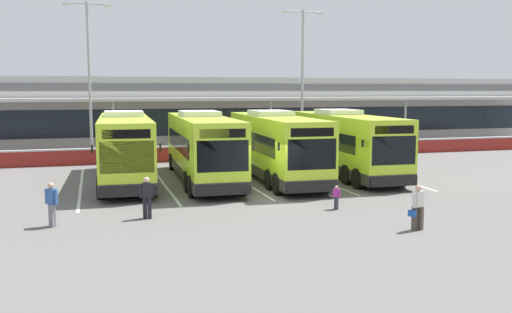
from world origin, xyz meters
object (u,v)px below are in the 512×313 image
(pedestrian_with_handbag, at_px, (418,206))
(pedestrian_child, at_px, (336,196))
(coach_bus_right_centre, at_px, (344,144))
(pedestrian_in_dark_coat, at_px, (147,196))
(coach_bus_centre, at_px, (275,147))
(coach_bus_leftmost, at_px, (125,149))
(lamp_post_west, at_px, (89,70))
(lamp_post_centre, at_px, (302,72))
(coach_bus_left_centre, at_px, (202,148))
(pedestrian_near_bin, at_px, (52,203))

(pedestrian_with_handbag, relative_size, pedestrian_child, 1.61)
(coach_bus_right_centre, xyz_separation_m, pedestrian_child, (-4.43, -8.68, -1.24))
(pedestrian_in_dark_coat, bearing_deg, coach_bus_centre, 44.94)
(coach_bus_leftmost, xyz_separation_m, pedestrian_in_dark_coat, (0.30, -9.05, -0.91))
(coach_bus_leftmost, bearing_deg, coach_bus_centre, -9.23)
(lamp_post_west, bearing_deg, lamp_post_centre, -1.75)
(coach_bus_right_centre, xyz_separation_m, pedestrian_with_handbag, (-3.12, -12.63, -0.93))
(coach_bus_centre, relative_size, pedestrian_with_handbag, 7.56)
(coach_bus_leftmost, distance_m, coach_bus_left_centre, 4.14)
(pedestrian_in_dark_coat, xyz_separation_m, pedestrian_near_bin, (-3.43, -0.32, 0.00))
(pedestrian_child, height_order, pedestrian_near_bin, pedestrian_near_bin)
(coach_bus_right_centre, height_order, lamp_post_centre, lamp_post_centre)
(coach_bus_left_centre, relative_size, pedestrian_with_handbag, 7.56)
(coach_bus_centre, xyz_separation_m, pedestrian_in_dark_coat, (-7.76, -7.74, -0.91))
(coach_bus_left_centre, bearing_deg, pedestrian_with_handbag, -67.57)
(coach_bus_leftmost, relative_size, coach_bus_right_centre, 1.00)
(pedestrian_with_handbag, bearing_deg, lamp_post_centre, 78.65)
(coach_bus_centre, height_order, pedestrian_with_handbag, coach_bus_centre)
(coach_bus_right_centre, bearing_deg, lamp_post_west, 141.09)
(coach_bus_left_centre, height_order, pedestrian_with_handbag, coach_bus_left_centre)
(pedestrian_with_handbag, bearing_deg, pedestrian_in_dark_coat, 153.46)
(pedestrian_child, bearing_deg, pedestrian_in_dark_coat, 175.95)
(pedestrian_with_handbag, xyz_separation_m, lamp_post_centre, (4.73, 23.58, 5.43))
(lamp_post_west, bearing_deg, pedestrian_child, -64.16)
(lamp_post_west, bearing_deg, coach_bus_centre, -50.35)
(coach_bus_centre, height_order, coach_bus_right_centre, same)
(coach_bus_centre, height_order, lamp_post_centre, lamp_post_centre)
(coach_bus_leftmost, distance_m, pedestrian_child, 12.56)
(coach_bus_left_centre, distance_m, lamp_post_centre, 15.43)
(coach_bus_leftmost, bearing_deg, pedestrian_near_bin, -108.47)
(coach_bus_right_centre, height_order, pedestrian_with_handbag, coach_bus_right_centre)
(coach_bus_leftmost, relative_size, lamp_post_centre, 1.11)
(lamp_post_west, bearing_deg, coach_bus_left_centre, -62.95)
(pedestrian_with_handbag, relative_size, lamp_post_centre, 0.15)
(coach_bus_right_centre, bearing_deg, coach_bus_leftmost, 175.76)
(coach_bus_left_centre, height_order, pedestrian_child, coach_bus_left_centre)
(coach_bus_left_centre, relative_size, pedestrian_child, 12.19)
(pedestrian_with_handbag, height_order, pedestrian_in_dark_coat, same)
(pedestrian_in_dark_coat, bearing_deg, pedestrian_child, -4.05)
(pedestrian_in_dark_coat, bearing_deg, coach_bus_left_centre, 65.44)
(coach_bus_centre, relative_size, pedestrian_child, 12.19)
(coach_bus_centre, relative_size, coach_bus_right_centre, 1.00)
(pedestrian_near_bin, relative_size, lamp_post_west, 0.15)
(coach_bus_left_centre, bearing_deg, coach_bus_right_centre, -0.61)
(pedestrian_with_handbag, xyz_separation_m, pedestrian_child, (-1.30, 3.95, -0.32))
(pedestrian_with_handbag, bearing_deg, coach_bus_leftmost, 124.47)
(coach_bus_left_centre, distance_m, lamp_post_west, 13.51)
(coach_bus_left_centre, bearing_deg, pedestrian_near_bin, -130.06)
(coach_bus_leftmost, height_order, pedestrian_child, coach_bus_leftmost)
(pedestrian_with_handbag, height_order, pedestrian_near_bin, same)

